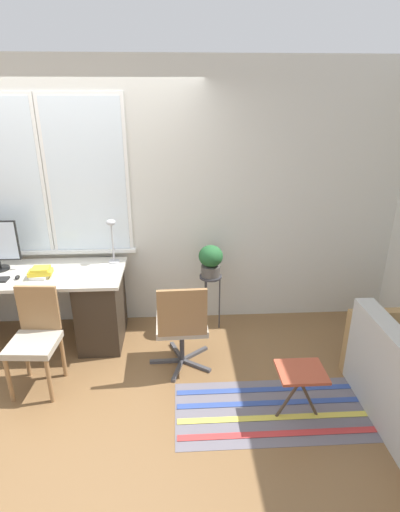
{
  "coord_description": "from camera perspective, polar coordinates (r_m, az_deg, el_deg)",
  "views": [
    {
      "loc": [
        0.98,
        -3.2,
        2.33
      ],
      "look_at": [
        1.17,
        0.18,
        0.98
      ],
      "focal_mm": 28.0,
      "sensor_mm": 36.0,
      "label": 1
    }
  ],
  "objects": [
    {
      "name": "wall_back_with_window",
      "position": [
        4.24,
        -16.9,
        7.63
      ],
      "size": [
        9.0,
        0.12,
        2.7
      ],
      "color": "silver",
      "rests_on": "ground_plane"
    },
    {
      "name": "mouse",
      "position": [
        4.05,
        -24.64,
        -2.78
      ],
      "size": [
        0.04,
        0.07,
        0.03
      ],
      "color": "black",
      "rests_on": "desk"
    },
    {
      "name": "plant_stand",
      "position": [
        4.14,
        1.51,
        -3.94
      ],
      "size": [
        0.23,
        0.23,
        0.62
      ],
      "color": "#333338",
      "rests_on": "ground_plane"
    },
    {
      "name": "ground_plane",
      "position": [
        4.08,
        -17.05,
        -14.19
      ],
      "size": [
        14.0,
        14.0,
        0.0
      ],
      "primitive_type": "plane",
      "color": "brown"
    },
    {
      "name": "floor_rug_striped",
      "position": [
        3.46,
        10.06,
        -20.89
      ],
      "size": [
        1.53,
        0.72,
        0.01
      ],
      "color": "slate",
      "rests_on": "ground_plane"
    },
    {
      "name": "desk_lamp",
      "position": [
        4.05,
        -12.48,
        3.11
      ],
      "size": [
        0.11,
        0.11,
        0.45
      ],
      "color": "#ADADB2",
      "rests_on": "desk"
    },
    {
      "name": "desk_chair_wooden",
      "position": [
        3.66,
        -22.47,
        -10.59
      ],
      "size": [
        0.41,
        0.42,
        0.88
      ],
      "rotation": [
        0.0,
        0.0,
        -0.08
      ],
      "color": "olive",
      "rests_on": "ground_plane"
    },
    {
      "name": "folding_stool",
      "position": [
        3.22,
        14.22,
        -16.24
      ],
      "size": [
        0.35,
        0.3,
        0.44
      ],
      "color": "#B24C33",
      "rests_on": "ground_plane"
    },
    {
      "name": "office_chair_swivel",
      "position": [
        3.6,
        -2.61,
        -9.71
      ],
      "size": [
        0.57,
        0.59,
        0.87
      ],
      "rotation": [
        0.0,
        0.0,
        3.17
      ],
      "color": "#47474C",
      "rests_on": "ground_plane"
    },
    {
      "name": "desk",
      "position": [
        4.36,
        -24.76,
        -6.52
      ],
      "size": [
        2.14,
        0.73,
        0.77
      ],
      "color": "beige",
      "rests_on": "ground_plane"
    },
    {
      "name": "potted_plant",
      "position": [
        4.03,
        1.55,
        -0.53
      ],
      "size": [
        0.25,
        0.25,
        0.33
      ],
      "color": "#514C47",
      "rests_on": "plant_stand"
    },
    {
      "name": "book_stack",
      "position": [
        3.99,
        -21.82,
        -2.23
      ],
      "size": [
        0.22,
        0.18,
        0.1
      ],
      "color": "white",
      "rests_on": "desk"
    }
  ]
}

